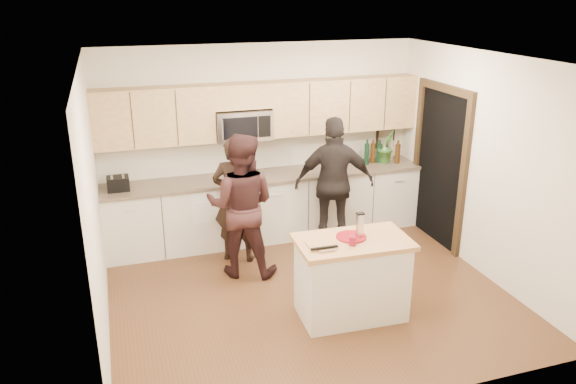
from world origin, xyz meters
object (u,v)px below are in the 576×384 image
object	(u,v)px
island	(352,277)
woman_right	(334,184)
toaster	(118,183)
woman_center	(241,206)
woman_left	(236,200)

from	to	relation	value
island	woman_right	distance (m)	1.84
island	toaster	world-z (taller)	toaster
island	woman_center	size ratio (longest dim) A/B	0.68
island	woman_left	size ratio (longest dim) A/B	0.73
woman_left	woman_right	distance (m)	1.36
toaster	woman_center	bearing A→B (deg)	-33.64
woman_center	woman_right	distance (m)	1.43
woman_center	woman_right	world-z (taller)	woman_right
island	woman_left	bearing A→B (deg)	119.10
woman_center	woman_right	bearing A→B (deg)	-140.97
woman_left	toaster	bearing A→B (deg)	5.23
woman_left	island	bearing A→B (deg)	142.83
woman_center	woman_right	xyz separation A→B (m)	(1.38, 0.39, 0.01)
woman_right	woman_left	bearing A→B (deg)	14.12
toaster	woman_right	world-z (taller)	woman_right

